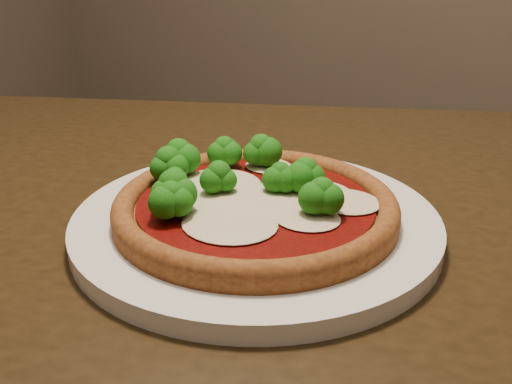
% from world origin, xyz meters
% --- Properties ---
extents(dining_table, '(1.25, 1.05, 0.75)m').
position_xyz_m(dining_table, '(0.04, 0.05, 0.64)').
color(dining_table, black).
rests_on(dining_table, floor).
extents(plate, '(0.35, 0.35, 0.02)m').
position_xyz_m(plate, '(0.11, -0.02, 0.76)').
color(plate, silver).
rests_on(plate, dining_table).
extents(pizza, '(0.26, 0.26, 0.06)m').
position_xyz_m(pizza, '(0.10, -0.03, 0.78)').
color(pizza, brown).
rests_on(pizza, plate).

